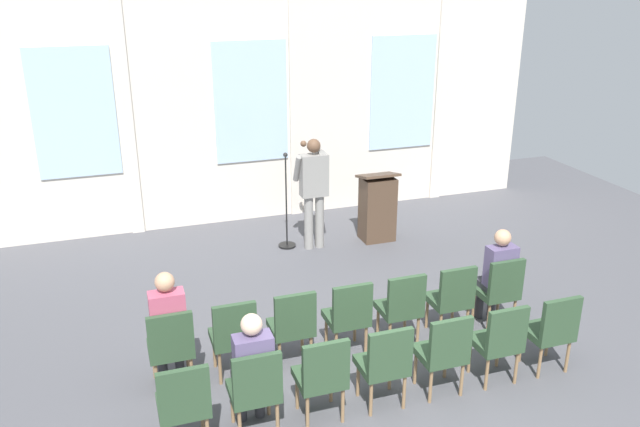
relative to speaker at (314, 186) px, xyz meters
name	(u,v)px	position (x,y,z in m)	size (l,w,h in m)	color
ground_plane	(387,412)	(-0.59, -4.15, -1.03)	(15.00, 15.00, 0.00)	#4C4C51
rear_partition	(252,91)	(-0.56, 1.61, 1.22)	(10.48, 0.14, 4.53)	silver
speaker	(314,186)	(0.00, 0.00, 0.00)	(0.51, 0.69, 1.78)	gray
mic_stand	(287,227)	(-0.40, 0.16, -0.70)	(0.28, 0.28, 1.55)	black
lectern	(377,207)	(1.08, -0.02, -0.48)	(0.60, 0.48, 1.16)	#4C3828
chair_r0_c0	(171,344)	(-2.56, -3.06, -0.50)	(0.46, 0.44, 0.94)	olive
audience_r0_c0	(168,323)	(-2.56, -2.98, -0.30)	(0.36, 0.39, 1.33)	#2D2D33
chair_r0_c1	(234,333)	(-1.90, -3.06, -0.50)	(0.46, 0.44, 0.94)	olive
chair_r0_c2	(293,323)	(-1.25, -3.06, -0.50)	(0.46, 0.44, 0.94)	olive
chair_r0_c3	(349,314)	(-0.59, -3.06, -0.50)	(0.46, 0.44, 0.94)	olive
chair_r0_c4	(402,305)	(0.07, -3.06, -0.50)	(0.46, 0.44, 0.94)	olive
chair_r0_c5	(452,296)	(0.72, -3.06, -0.50)	(0.46, 0.44, 0.94)	olive
chair_r0_c6	(500,288)	(1.38, -3.06, -0.50)	(0.46, 0.44, 0.94)	olive
audience_r0_c6	(497,272)	(1.38, -2.98, -0.32)	(0.36, 0.39, 1.28)	#2D2D33
chair_r1_c0	(184,401)	(-2.56, -4.06, -0.50)	(0.46, 0.44, 0.94)	olive
chair_r1_c1	(255,387)	(-1.90, -4.06, -0.50)	(0.46, 0.44, 0.94)	olive
audience_r1_c1	(252,366)	(-1.90, -3.97, -0.32)	(0.36, 0.39, 1.27)	#2D2D33
chair_r1_c2	(322,374)	(-1.25, -4.06, -0.50)	(0.46, 0.44, 0.94)	olive
chair_r1_c3	(385,361)	(-0.59, -4.06, -0.50)	(0.46, 0.44, 0.94)	olive
chair_r1_c4	(444,350)	(0.07, -4.06, -0.50)	(0.46, 0.44, 0.94)	olive
chair_r1_c5	(500,338)	(0.72, -4.06, -0.50)	(0.46, 0.44, 0.94)	olive
chair_r1_c6	(552,328)	(1.38, -4.06, -0.50)	(0.46, 0.44, 0.94)	olive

